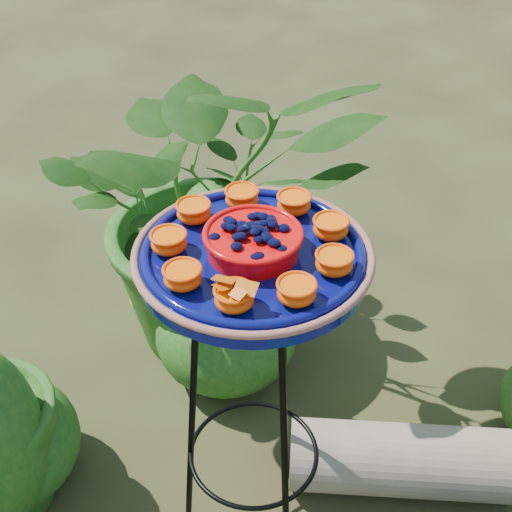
% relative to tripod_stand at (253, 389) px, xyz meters
% --- Properties ---
extents(tripod_stand, '(0.30, 0.31, 0.79)m').
position_rel_tripod_stand_xyz_m(tripod_stand, '(0.00, 0.00, 0.00)').
color(tripod_stand, black).
rests_on(tripod_stand, ground).
extents(feeder_dish, '(0.42, 0.42, 0.09)m').
position_rel_tripod_stand_xyz_m(feeder_dish, '(0.00, -0.00, 0.35)').
color(feeder_dish, '#070B52').
rests_on(feeder_dish, tripod_stand).
extents(driftwood_log, '(0.57, 0.40, 0.18)m').
position_rel_tripod_stand_xyz_m(driftwood_log, '(0.25, 0.28, -0.39)').
color(driftwood_log, gray).
rests_on(driftwood_log, ground).
extents(shrub_back_left, '(1.13, 1.11, 0.95)m').
position_rel_tripod_stand_xyz_m(shrub_back_left, '(-0.45, 0.54, -0.01)').
color(shrub_back_left, '#164813').
rests_on(shrub_back_left, ground).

